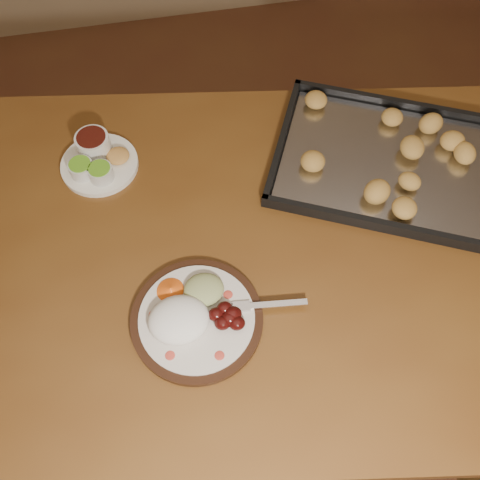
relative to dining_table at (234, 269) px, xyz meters
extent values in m
plane|color=brown|center=(-0.08, -0.25, -0.65)|extent=(4.00, 4.00, 0.00)
cube|color=brown|center=(0.00, 0.00, 0.08)|extent=(1.62, 1.12, 0.04)
cylinder|color=#453114|center=(-0.61, 0.48, -0.30)|extent=(0.07, 0.07, 0.71)
cylinder|color=#453114|center=(0.73, 0.27, -0.30)|extent=(0.07, 0.07, 0.71)
cylinder|color=black|center=(-0.10, -0.15, 0.10)|extent=(0.26, 0.26, 0.02)
cylinder|color=beige|center=(-0.10, -0.15, 0.11)|extent=(0.22, 0.22, 0.01)
ellipsoid|color=#C03B2E|center=(-0.16, -0.21, 0.12)|extent=(0.02, 0.02, 0.00)
ellipsoid|color=#C03B2E|center=(-0.07, -0.23, 0.12)|extent=(0.02, 0.02, 0.00)
ellipsoid|color=#C03B2E|center=(-0.03, -0.11, 0.12)|extent=(0.02, 0.02, 0.00)
ellipsoid|color=#C03B2E|center=(-0.18, -0.12, 0.12)|extent=(0.02, 0.02, 0.00)
ellipsoid|color=white|center=(-0.13, -0.15, 0.13)|extent=(0.12, 0.10, 0.05)
ellipsoid|color=#440B09|center=(-0.05, -0.17, 0.13)|extent=(0.03, 0.03, 0.02)
ellipsoid|color=#440B09|center=(-0.03, -0.16, 0.13)|extent=(0.03, 0.03, 0.02)
ellipsoid|color=#440B09|center=(-0.04, -0.14, 0.13)|extent=(0.03, 0.03, 0.02)
ellipsoid|color=#440B09|center=(-0.03, -0.18, 0.13)|extent=(0.03, 0.03, 0.02)
ellipsoid|color=#440B09|center=(-0.06, -0.15, 0.13)|extent=(0.03, 0.03, 0.02)
ellipsoid|color=#440B09|center=(-0.04, -0.16, 0.13)|extent=(0.03, 0.03, 0.02)
ellipsoid|color=tan|center=(-0.08, -0.09, 0.12)|extent=(0.08, 0.07, 0.03)
cone|color=orange|center=(-0.14, -0.08, 0.12)|extent=(0.08, 0.08, 0.02)
cube|color=white|center=(0.06, -0.15, 0.12)|extent=(0.12, 0.03, 0.00)
cube|color=white|center=(-0.01, -0.14, 0.12)|extent=(0.04, 0.02, 0.00)
cylinder|color=white|center=(-0.03, -0.15, 0.12)|extent=(0.03, 0.01, 0.00)
cylinder|color=white|center=(-0.03, -0.14, 0.12)|extent=(0.03, 0.01, 0.00)
cylinder|color=white|center=(-0.03, -0.14, 0.12)|extent=(0.03, 0.01, 0.00)
cylinder|color=white|center=(-0.03, -0.13, 0.12)|extent=(0.03, 0.01, 0.00)
cylinder|color=white|center=(-0.26, 0.27, 0.10)|extent=(0.18, 0.18, 0.01)
cylinder|color=beige|center=(-0.30, 0.25, 0.13)|extent=(0.05, 0.05, 0.03)
cylinder|color=#5BA120|center=(-0.30, 0.25, 0.14)|extent=(0.05, 0.05, 0.00)
cylinder|color=beige|center=(-0.26, 0.23, 0.13)|extent=(0.05, 0.05, 0.03)
cylinder|color=#5BA120|center=(-0.26, 0.23, 0.14)|extent=(0.05, 0.05, 0.00)
cylinder|color=silver|center=(-0.27, 0.31, 0.13)|extent=(0.08, 0.08, 0.04)
cylinder|color=#360E09|center=(-0.27, 0.31, 0.15)|extent=(0.07, 0.07, 0.00)
ellipsoid|color=gold|center=(-0.22, 0.27, 0.12)|extent=(0.05, 0.05, 0.02)
cube|color=black|center=(0.38, 0.15, 0.10)|extent=(0.61, 0.54, 0.01)
cube|color=black|center=(0.46, 0.31, 0.12)|extent=(0.46, 0.22, 0.02)
cube|color=black|center=(0.31, -0.01, 0.12)|extent=(0.46, 0.22, 0.02)
cube|color=black|center=(0.16, 0.25, 0.12)|extent=(0.17, 0.34, 0.02)
cube|color=silver|center=(0.38, 0.15, 0.11)|extent=(0.56, 0.50, 0.00)
ellipsoid|color=#B88440|center=(0.44, 0.12, 0.13)|extent=(0.06, 0.05, 0.04)
ellipsoid|color=#B88440|center=(0.50, 0.15, 0.13)|extent=(0.08, 0.08, 0.04)
ellipsoid|color=#B88440|center=(0.45, 0.24, 0.13)|extent=(0.07, 0.07, 0.04)
ellipsoid|color=#B88440|center=(0.36, 0.22, 0.13)|extent=(0.07, 0.07, 0.04)
ellipsoid|color=#B88440|center=(0.33, 0.24, 0.13)|extent=(0.08, 0.08, 0.04)
ellipsoid|color=#B88440|center=(0.32, 0.18, 0.13)|extent=(0.06, 0.05, 0.04)
ellipsoid|color=#B88440|center=(0.27, 0.16, 0.13)|extent=(0.08, 0.08, 0.04)
ellipsoid|color=#B88440|center=(0.31, 0.07, 0.13)|extent=(0.07, 0.07, 0.04)
ellipsoid|color=#B88440|center=(0.40, 0.08, 0.13)|extent=(0.07, 0.07, 0.04)
ellipsoid|color=#B88440|center=(0.44, 0.06, 0.13)|extent=(0.08, 0.08, 0.04)
camera|label=1|loc=(-0.09, -0.53, 1.08)|focal=40.00mm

